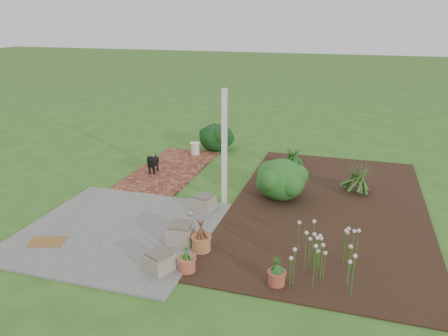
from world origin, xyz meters
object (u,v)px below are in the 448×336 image
(cream_ceramic_urn, at_px, (195,149))
(black_dog, at_px, (153,162))
(evergreen_shrub, at_px, (281,178))
(stone_trough_near, at_px, (159,262))

(cream_ceramic_urn, bearing_deg, black_dog, -104.78)
(black_dog, distance_m, evergreen_shrub, 3.47)
(stone_trough_near, relative_size, black_dog, 0.69)
(stone_trough_near, relative_size, evergreen_shrub, 0.37)
(black_dog, distance_m, cream_ceramic_urn, 1.88)
(stone_trough_near, height_order, cream_ceramic_urn, cream_ceramic_urn)
(evergreen_shrub, bearing_deg, black_dog, 169.68)
(stone_trough_near, relative_size, cream_ceramic_urn, 1.15)
(black_dog, xyz_separation_m, evergreen_shrub, (3.42, -0.62, 0.15))
(stone_trough_near, xyz_separation_m, evergreen_shrub, (1.33, 3.47, 0.31))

